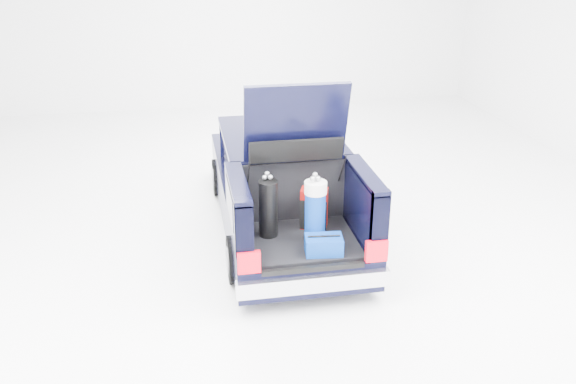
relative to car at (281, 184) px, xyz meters
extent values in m
plane|color=white|center=(0.00, -0.11, -0.67)|extent=(14.00, 14.00, 0.00)
cube|color=black|center=(0.00, 0.54, -0.17)|extent=(1.75, 3.00, 0.70)
cube|color=black|center=(0.00, 2.11, -0.27)|extent=(1.70, 0.30, 0.50)
cube|color=#B8B8C0|center=(0.00, 2.25, -0.34)|extent=(1.72, 0.10, 0.22)
cube|color=black|center=(0.00, 0.04, 0.45)|extent=(1.55, 1.95, 0.54)
cube|color=black|center=(0.00, 0.04, 0.74)|extent=(1.62, 2.05, 0.06)
cube|color=black|center=(0.00, -1.61, -0.32)|extent=(1.75, 1.30, 0.40)
cube|color=black|center=(0.00, -1.59, -0.10)|extent=(1.32, 1.18, 0.05)
cube|color=black|center=(-0.78, -1.61, 0.30)|extent=(0.20, 1.30, 0.85)
cube|color=black|center=(0.78, -1.61, 0.30)|extent=(0.20, 1.30, 0.85)
cube|color=black|center=(-0.78, -1.61, 0.74)|extent=(0.20, 1.30, 0.06)
cube|color=black|center=(0.78, -1.61, 0.74)|extent=(0.20, 1.30, 0.06)
cube|color=black|center=(0.00, -0.99, 0.30)|extent=(1.36, 0.08, 0.84)
cube|color=#B8B8C0|center=(0.00, -2.29, -0.29)|extent=(1.80, 0.12, 0.20)
cube|color=#BC0817|center=(-0.74, -2.26, 0.05)|extent=(0.26, 0.07, 0.26)
cube|color=#BC0817|center=(0.74, -2.26, 0.05)|extent=(0.26, 0.07, 0.26)
cube|color=black|center=(0.00, -2.25, -0.12)|extent=(1.20, 0.06, 0.06)
cube|color=black|center=(0.00, -1.16, 1.29)|extent=(1.28, 0.33, 1.03)
cube|color=black|center=(0.00, -1.12, 1.43)|extent=(0.95, 0.17, 0.54)
cylinder|color=black|center=(-0.82, 1.34, -0.36)|extent=(0.20, 0.62, 0.62)
cylinder|color=slate|center=(-0.82, 1.34, -0.36)|extent=(0.23, 0.36, 0.36)
cylinder|color=black|center=(0.82, 1.34, -0.36)|extent=(0.20, 0.62, 0.62)
cylinder|color=slate|center=(0.82, 1.34, -0.36)|extent=(0.23, 0.36, 0.36)
cylinder|color=black|center=(-0.82, -1.46, -0.36)|extent=(0.20, 0.62, 0.62)
cylinder|color=slate|center=(-0.82, -1.46, -0.36)|extent=(0.23, 0.36, 0.36)
cylinder|color=black|center=(0.82, -1.46, -0.36)|extent=(0.20, 0.62, 0.62)
cylinder|color=slate|center=(0.82, -1.46, -0.36)|extent=(0.23, 0.36, 0.36)
cube|color=#720503|center=(0.21, -1.30, 0.19)|extent=(0.38, 0.31, 0.52)
cube|color=black|center=(0.21, -1.30, 0.47)|extent=(0.21, 0.11, 0.03)
cube|color=black|center=(0.21, -1.40, 0.14)|extent=(0.33, 0.13, 0.40)
cylinder|color=black|center=(-0.40, -1.44, 0.30)|extent=(0.23, 0.28, 0.76)
cube|color=white|center=(-0.40, -1.34, 0.33)|extent=(0.09, 0.02, 0.27)
sphere|color=#99999E|center=(-0.43, -1.42, 0.71)|extent=(0.06, 0.06, 0.06)
sphere|color=#99999E|center=(-0.37, -1.47, 0.73)|extent=(0.06, 0.06, 0.06)
cylinder|color=black|center=(0.13, -1.71, -0.02)|extent=(0.34, 0.34, 0.10)
cylinder|color=navy|center=(0.13, -1.71, 0.31)|extent=(0.31, 0.31, 0.57)
cylinder|color=white|center=(0.13, -1.71, 0.65)|extent=(0.34, 0.34, 0.15)
sphere|color=#99999E|center=(0.16, -1.68, 0.76)|extent=(0.07, 0.07, 0.07)
sphere|color=#99999E|center=(0.13, -1.66, 0.80)|extent=(0.07, 0.07, 0.07)
cube|color=navy|center=(0.18, -1.98, 0.03)|extent=(0.47, 0.33, 0.21)
cylinder|color=black|center=(0.18, -1.98, 0.15)|extent=(0.38, 0.06, 0.02)
camera|label=1|loc=(-1.36, -8.15, 3.46)|focal=38.00mm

